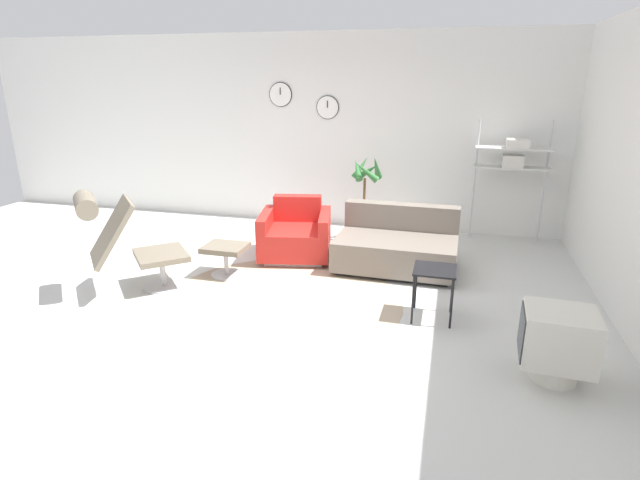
{
  "coord_description": "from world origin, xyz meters",
  "views": [
    {
      "loc": [
        1.62,
        -4.5,
        2.17
      ],
      "look_at": [
        0.35,
        0.3,
        0.55
      ],
      "focal_mm": 28.0,
      "sensor_mm": 36.0,
      "label": 1
    }
  ],
  "objects_px": {
    "ottoman": "(226,253)",
    "lounge_chair": "(122,234)",
    "armchair_red": "(296,236)",
    "couch_low": "(397,247)",
    "side_table": "(434,275)",
    "crt_television": "(558,342)",
    "shelf_unit": "(513,158)",
    "potted_plant": "(365,205)"
  },
  "relations": [
    {
      "from": "potted_plant",
      "to": "lounge_chair",
      "type": "bearing_deg",
      "value": -129.9
    },
    {
      "from": "side_table",
      "to": "crt_television",
      "type": "xyz_separation_m",
      "value": [
        0.93,
        -0.79,
        -0.12
      ]
    },
    {
      "from": "armchair_red",
      "to": "crt_television",
      "type": "relative_size",
      "value": 1.8
    },
    {
      "from": "side_table",
      "to": "armchair_red",
      "type": "bearing_deg",
      "value": 143.6
    },
    {
      "from": "armchair_red",
      "to": "crt_television",
      "type": "height_order",
      "value": "armchair_red"
    },
    {
      "from": "couch_low",
      "to": "shelf_unit",
      "type": "distance_m",
      "value": 2.09
    },
    {
      "from": "lounge_chair",
      "to": "armchair_red",
      "type": "distance_m",
      "value": 2.09
    },
    {
      "from": "crt_television",
      "to": "lounge_chair",
      "type": "bearing_deg",
      "value": 85.55
    },
    {
      "from": "ottoman",
      "to": "couch_low",
      "type": "bearing_deg",
      "value": 22.33
    },
    {
      "from": "side_table",
      "to": "potted_plant",
      "type": "relative_size",
      "value": 0.41
    },
    {
      "from": "lounge_chair",
      "to": "couch_low",
      "type": "xyz_separation_m",
      "value": [
        2.64,
        1.48,
        -0.4
      ]
    },
    {
      "from": "ottoman",
      "to": "potted_plant",
      "type": "xyz_separation_m",
      "value": [
        1.29,
        1.76,
        0.21
      ]
    },
    {
      "from": "ottoman",
      "to": "shelf_unit",
      "type": "distance_m",
      "value": 3.91
    },
    {
      "from": "side_table",
      "to": "ottoman",
      "type": "bearing_deg",
      "value": 168.28
    },
    {
      "from": "crt_television",
      "to": "side_table",
      "type": "bearing_deg",
      "value": 53.04
    },
    {
      "from": "ottoman",
      "to": "armchair_red",
      "type": "bearing_deg",
      "value": 54.38
    },
    {
      "from": "potted_plant",
      "to": "couch_low",
      "type": "bearing_deg",
      "value": -60.24
    },
    {
      "from": "lounge_chair",
      "to": "crt_television",
      "type": "distance_m",
      "value": 4.11
    },
    {
      "from": "ottoman",
      "to": "crt_television",
      "type": "height_order",
      "value": "crt_television"
    },
    {
      "from": "ottoman",
      "to": "shelf_unit",
      "type": "relative_size",
      "value": 0.29
    },
    {
      "from": "lounge_chair",
      "to": "side_table",
      "type": "bearing_deg",
      "value": 51.87
    },
    {
      "from": "couch_low",
      "to": "potted_plant",
      "type": "xyz_separation_m",
      "value": [
        -0.57,
        1.0,
        0.23
      ]
    },
    {
      "from": "side_table",
      "to": "lounge_chair",
      "type": "bearing_deg",
      "value": -175.67
    },
    {
      "from": "couch_low",
      "to": "side_table",
      "type": "bearing_deg",
      "value": 112.5
    },
    {
      "from": "ottoman",
      "to": "lounge_chair",
      "type": "bearing_deg",
      "value": -137.54
    },
    {
      "from": "shelf_unit",
      "to": "lounge_chair",
      "type": "bearing_deg",
      "value": -144.65
    },
    {
      "from": "ottoman",
      "to": "side_table",
      "type": "relative_size",
      "value": 0.95
    },
    {
      "from": "ottoman",
      "to": "shelf_unit",
      "type": "height_order",
      "value": "shelf_unit"
    },
    {
      "from": "couch_low",
      "to": "potted_plant",
      "type": "distance_m",
      "value": 1.17
    },
    {
      "from": "lounge_chair",
      "to": "shelf_unit",
      "type": "xyz_separation_m",
      "value": [
        3.97,
        2.82,
        0.52
      ]
    },
    {
      "from": "armchair_red",
      "to": "shelf_unit",
      "type": "relative_size",
      "value": 0.61
    },
    {
      "from": "side_table",
      "to": "shelf_unit",
      "type": "height_order",
      "value": "shelf_unit"
    },
    {
      "from": "potted_plant",
      "to": "side_table",
      "type": "bearing_deg",
      "value": -64.9
    },
    {
      "from": "side_table",
      "to": "potted_plant",
      "type": "distance_m",
      "value": 2.48
    },
    {
      "from": "armchair_red",
      "to": "potted_plant",
      "type": "height_order",
      "value": "potted_plant"
    },
    {
      "from": "armchair_red",
      "to": "crt_television",
      "type": "bearing_deg",
      "value": 130.6
    },
    {
      "from": "armchair_red",
      "to": "couch_low",
      "type": "distance_m",
      "value": 1.28
    },
    {
      "from": "couch_low",
      "to": "side_table",
      "type": "xyz_separation_m",
      "value": [
        0.48,
        -1.25,
        0.18
      ]
    },
    {
      "from": "side_table",
      "to": "crt_television",
      "type": "bearing_deg",
      "value": -40.32
    },
    {
      "from": "lounge_chair",
      "to": "side_table",
      "type": "relative_size",
      "value": 2.24
    },
    {
      "from": "couch_low",
      "to": "lounge_chair",
      "type": "bearing_deg",
      "value": 30.71
    },
    {
      "from": "lounge_chair",
      "to": "crt_television",
      "type": "bearing_deg",
      "value": 39.73
    }
  ]
}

